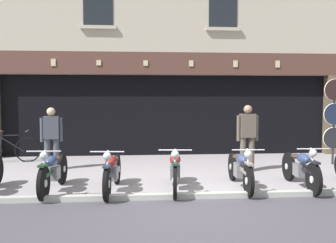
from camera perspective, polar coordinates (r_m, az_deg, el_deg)
The scene contains 13 objects.
ground at distance 6.02m, azimuth 4.87°, elevation -14.86°, with size 23.39×22.00×0.18m.
shop_facade at distance 13.65m, azimuth -0.64°, elevation 3.08°, with size 11.69×4.42×6.34m.
motorcycle_left at distance 7.73m, azimuth -17.35°, elevation -7.29°, with size 0.62×2.00×0.92m.
motorcycle_center_left at distance 7.46m, azimuth -8.63°, elevation -7.58°, with size 0.62×2.01×0.91m.
motorcycle_center at distance 7.51m, azimuth 1.12°, elevation -7.42°, with size 0.62×1.99×0.92m.
motorcycle_center_right at distance 7.81m, azimuth 11.11°, elevation -7.12°, with size 0.62×2.05×0.91m.
motorcycle_right at distance 8.18m, azimuth 19.85°, elevation -6.75°, with size 0.62×1.96×0.91m.
salesman_left at distance 9.96m, azimuth -17.61°, elevation -2.08°, with size 0.56×0.27×1.62m.
shopkeeper_center at distance 9.52m, azimuth 12.21°, elevation -2.02°, with size 0.56×0.25×1.69m.
tyre_sign_pole at distance 11.26m, azimuth 24.34°, elevation 0.92°, with size 0.62×0.06×2.39m.
advert_board_near at distance 12.17m, azimuth -13.86°, elevation 2.27°, with size 0.82×0.03×1.06m.
advert_board_far at distance 12.42m, azimuth -19.48°, elevation 2.78°, with size 0.80×0.03×1.03m.
leaning_bicycle at distance 11.61m, azimuth -23.52°, elevation -3.96°, with size 1.76×0.50×0.95m.
Camera 1 is at (-0.95, -6.61, 1.88)m, focal length 39.33 mm.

